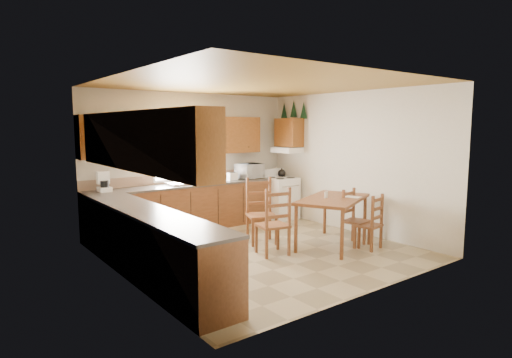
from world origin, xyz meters
TOP-DOWN VIEW (x-y plane):
  - floor at (0.00, 0.00)m, footprint 4.50×4.50m
  - ceiling at (0.00, 0.00)m, footprint 4.50×4.50m
  - wall_left at (-2.25, 0.00)m, footprint 4.50×4.50m
  - wall_right at (2.25, 0.00)m, footprint 4.50×4.50m
  - wall_back at (0.00, 2.25)m, footprint 4.50×4.50m
  - wall_front at (0.00, -2.25)m, footprint 4.50×4.50m
  - lower_cab_back at (-0.38, 1.95)m, footprint 3.75×0.60m
  - lower_cab_left at (-1.95, -0.15)m, footprint 0.60×3.60m
  - counter_back at (-0.38, 1.95)m, footprint 3.75×0.63m
  - counter_left at (-1.95, -0.15)m, footprint 0.63×3.60m
  - backsplash at (-0.38, 2.24)m, footprint 3.75×0.01m
  - upper_cab_back_left at (-1.55, 2.08)m, footprint 1.41×0.33m
  - upper_cab_back_right at (0.86, 2.08)m, footprint 1.25×0.33m
  - upper_cab_left at (-2.08, -0.15)m, footprint 0.33×3.60m
  - upper_cab_stove at (2.08, 1.65)m, footprint 0.33×0.62m
  - range_hood at (2.03, 1.65)m, footprint 0.44×0.62m
  - window_frame at (-0.30, 2.22)m, footprint 1.13×0.02m
  - window_pane at (-0.30, 2.21)m, footprint 1.05×0.01m
  - window_valance at (-0.30, 2.19)m, footprint 1.19×0.01m
  - sink_basin at (-0.30, 1.95)m, footprint 0.75×0.45m
  - pine_decal_a at (2.21, 1.33)m, footprint 0.22×0.22m
  - pine_decal_b at (2.21, 1.65)m, footprint 0.22×0.22m
  - pine_decal_c at (2.21, 1.97)m, footprint 0.22×0.22m
  - stove at (1.88, 1.67)m, footprint 0.62×0.64m
  - coffeemaker at (-1.88, 1.95)m, footprint 0.24×0.27m
  - paper_towel at (0.25, 1.93)m, footprint 0.16×0.16m
  - toaster at (0.74, 1.90)m, footprint 0.20×0.13m
  - microwave at (1.23, 1.95)m, footprint 0.60×0.48m
  - dining_table at (1.19, -0.50)m, footprint 1.77×1.45m
  - chair_near_left at (0.04, -0.28)m, footprint 0.54×0.52m
  - chair_near_right at (1.52, -0.99)m, footprint 0.45×0.43m
  - chair_far_left at (0.31, 0.35)m, footprint 0.61×0.60m
  - chair_far_right at (1.55, -0.72)m, footprint 0.46×0.44m
  - table_paper at (1.52, -0.63)m, footprint 0.29×0.33m
  - table_card at (1.10, -0.43)m, footprint 0.08×0.03m

SIDE VIEW (x-z plane):
  - floor at x=0.00m, z-range 0.00..0.00m
  - dining_table at x=1.19m, z-range 0.00..0.83m
  - lower_cab_back at x=-0.38m, z-range 0.00..0.88m
  - lower_cab_left at x=-1.95m, z-range 0.00..0.88m
  - stove at x=1.88m, z-range 0.00..0.90m
  - chair_near_right at x=1.52m, z-range 0.00..0.92m
  - chair_far_right at x=1.55m, z-range 0.00..0.95m
  - chair_near_left at x=0.04m, z-range 0.00..1.09m
  - chair_far_left at x=0.31m, z-range 0.00..1.13m
  - table_paper at x=1.52m, z-range 0.83..0.83m
  - table_card at x=1.10m, z-range 0.83..0.93m
  - counter_back at x=-0.38m, z-range 0.88..0.92m
  - counter_left at x=-1.95m, z-range 0.88..0.92m
  - sink_basin at x=-0.30m, z-range 0.92..0.96m
  - toaster at x=0.74m, z-range 0.92..1.08m
  - backsplash at x=-0.38m, z-range 0.92..1.10m
  - paper_towel at x=0.25m, z-range 0.92..1.21m
  - microwave at x=1.23m, z-range 0.92..1.24m
  - coffeemaker at x=-1.88m, z-range 0.92..1.26m
  - wall_left at x=-2.25m, z-range 1.35..1.35m
  - wall_right at x=2.25m, z-range 1.35..1.35m
  - wall_back at x=0.00m, z-range 1.35..1.35m
  - wall_front at x=0.00m, z-range 1.35..1.35m
  - range_hood at x=2.03m, z-range 1.46..1.58m
  - window_frame at x=-0.30m, z-range 0.96..2.14m
  - window_pane at x=-0.30m, z-range 1.00..2.10m
  - upper_cab_back_left at x=-1.55m, z-range 1.48..2.23m
  - upper_cab_back_right at x=0.86m, z-range 1.48..2.23m
  - upper_cab_left at x=-2.08m, z-range 1.48..2.23m
  - upper_cab_stove at x=2.08m, z-range 1.59..2.21m
  - window_valance at x=-0.30m, z-range 1.93..2.17m
  - pine_decal_a at x=2.21m, z-range 2.20..2.56m
  - pine_decal_c at x=2.21m, z-range 2.20..2.56m
  - pine_decal_b at x=2.21m, z-range 2.24..2.60m
  - ceiling at x=0.00m, z-range 2.70..2.70m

